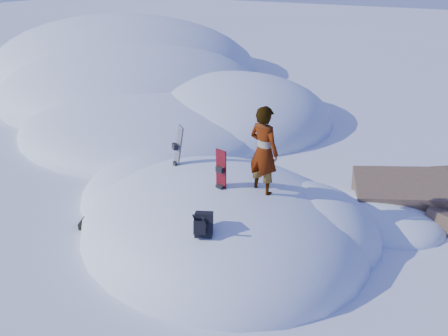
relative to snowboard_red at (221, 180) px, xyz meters
The scene contains 9 objects.
ground 1.70m from the snowboard_red, 120.50° to the left, with size 120.00×120.00×0.00m, color white.
snow_mound 1.80m from the snowboard_red, 122.66° to the left, with size 8.00×6.00×3.00m.
snow_ridge 14.85m from the snowboard_red, 136.20° to the left, with size 21.50×18.50×6.40m.
rock_outcrop 5.13m from the snowboard_red, 43.94° to the left, with size 4.68×4.41×1.68m.
snowboard_red is the anchor object (origin of this frame).
snowboard_dark 1.82m from the snowboard_red, 155.52° to the left, with size 0.43×0.44×1.62m.
backpack 1.44m from the snowboard_red, 75.02° to the right, with size 0.45×0.50×0.56m.
gear_pile 3.54m from the snowboard_red, 164.51° to the right, with size 0.78×0.61×0.20m.
person 1.13m from the snowboard_red, 26.71° to the left, with size 0.71×0.47×1.96m, color slate.
Camera 1 is at (4.23, -7.69, 5.92)m, focal length 35.00 mm.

